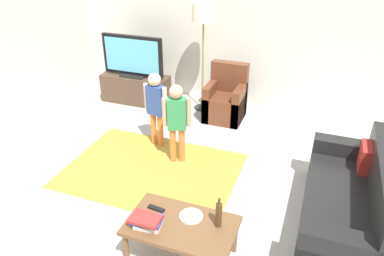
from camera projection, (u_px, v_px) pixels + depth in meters
The scene contains 15 objects.
ground at pixel (174, 200), 4.29m from camera, with size 7.80×7.80×0.00m, color #B2ADA3.
wall_back at pixel (243, 26), 6.10m from camera, with size 6.00×0.12×2.70m, color silver.
area_rug at pixel (152, 170), 4.81m from camera, with size 2.20×1.60×0.01m, color #B28C33.
tv_stand at pixel (136, 89), 6.58m from camera, with size 1.20×0.44×0.50m.
tv at pixel (133, 57), 6.27m from camera, with size 1.10×0.28×0.71m.
couch at pixel (353, 207), 3.76m from camera, with size 0.80×1.80×0.86m.
armchair at pixel (226, 101), 6.01m from camera, with size 0.60×0.60×0.90m.
floor_lamp at pixel (203, 18), 5.71m from camera, with size 0.36×0.36×1.78m.
child_near_tv at pixel (156, 103), 5.07m from camera, with size 0.36×0.18×1.09m.
child_center at pixel (177, 117), 4.69m from camera, with size 0.35×0.20×1.10m.
coffee_table at pixel (181, 228), 3.38m from camera, with size 1.00×0.60×0.42m.
book_stack at pixel (147, 221), 3.32m from camera, with size 0.29×0.22×0.10m.
bottle at pixel (219, 215), 3.27m from camera, with size 0.06×0.06×0.31m.
tv_remote at pixel (156, 208), 3.52m from camera, with size 0.17×0.05×0.02m, color black.
plate at pixel (191, 216), 3.43m from camera, with size 0.22×0.22×0.02m.
Camera 1 is at (1.37, -3.07, 2.80)m, focal length 34.45 mm.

